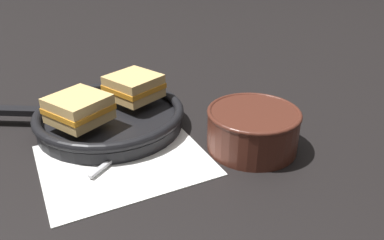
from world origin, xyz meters
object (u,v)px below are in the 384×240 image
Objects in this scene: soup_bowl at (253,127)px; skillet at (109,117)px; spoon at (130,145)px; sandwich_near_left at (79,108)px; sandwich_near_right at (134,86)px.

skillet is (-0.19, 0.20, -0.02)m from soup_bowl.
spoon is (-0.19, 0.11, -0.03)m from soup_bowl.
spoon is 0.38× the size of skillet.
spoon is at bearing -48.49° from sandwich_near_left.
soup_bowl is at bearing -61.72° from spoon.
sandwich_near_right is at bearing 30.31° from spoon.
spoon is 0.11m from sandwich_near_left.
sandwich_near_right reaches higher than soup_bowl.
sandwich_near_left reaches higher than spoon.
sandwich_near_left reaches higher than soup_bowl.
spoon is 1.13× the size of sandwich_near_left.
soup_bowl is 0.28m from skillet.
sandwich_near_right reaches higher than spoon.
skillet is at bearing 59.62° from spoon.
skillet is (-0.00, 0.09, 0.01)m from spoon.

